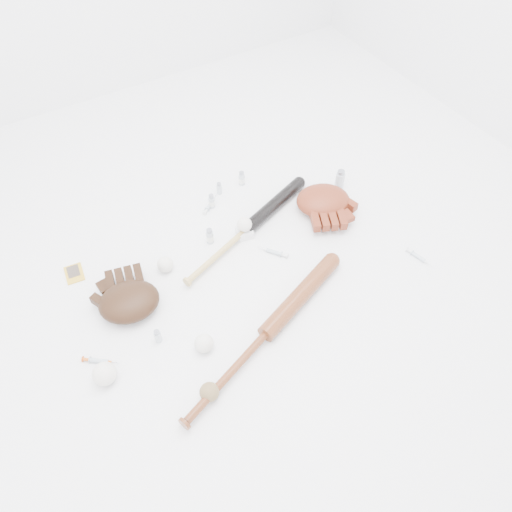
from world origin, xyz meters
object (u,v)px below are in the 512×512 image
bat_dark (248,228)px  pedestal (245,232)px  glove_dark (129,301)px  bat_wood (266,333)px

bat_dark → pedestal: 0.02m
glove_dark → pedestal: 0.58m
bat_dark → bat_wood: bearing=-132.5°
bat_dark → bat_wood: (-0.21, -0.48, 0.00)m
pedestal → glove_dark: bearing=-169.7°
bat_dark → glove_dark: size_ratio=2.89×
bat_wood → pedestal: bat_wood is taller
bat_dark → bat_wood: 0.53m
bat_dark → glove_dark: 0.59m
bat_dark → pedestal: bat_dark is taller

